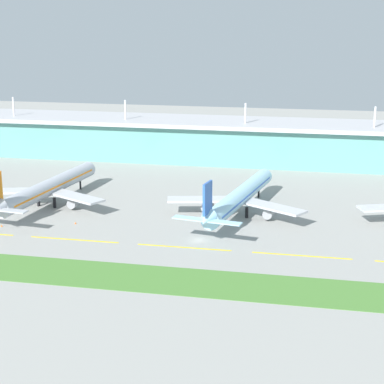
# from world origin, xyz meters

# --- Properties ---
(ground_plane) EXTENTS (600.00, 600.00, 0.00)m
(ground_plane) POSITION_xyz_m (0.00, 0.00, 0.00)
(ground_plane) COLOR gray
(terminal_building) EXTENTS (288.00, 34.00, 27.94)m
(terminal_building) POSITION_xyz_m (-0.00, 113.30, 9.67)
(terminal_building) COLOR #5B9E93
(terminal_building) RESTS_ON ground
(airliner_near_middle) EXTENTS (48.51, 71.25, 18.90)m
(airliner_near_middle) POSITION_xyz_m (-59.70, 26.19, 6.46)
(airliner_near_middle) COLOR #ADB2BC
(airliner_near_middle) RESTS_ON ground
(airliner_center) EXTENTS (48.11, 71.56, 18.90)m
(airliner_center) POSITION_xyz_m (8.31, 28.03, 6.46)
(airliner_center) COLOR #9ED1EA
(airliner_center) RESTS_ON ground
(taxiway_stripe_mid_west) EXTENTS (28.00, 0.70, 0.04)m
(taxiway_stripe_mid_west) POSITION_xyz_m (-37.00, -7.03, 0.02)
(taxiway_stripe_mid_west) COLOR yellow
(taxiway_stripe_mid_west) RESTS_ON ground
(taxiway_stripe_centre) EXTENTS (28.00, 0.70, 0.04)m
(taxiway_stripe_centre) POSITION_xyz_m (-3.00, -7.03, 0.02)
(taxiway_stripe_centre) COLOR yellow
(taxiway_stripe_centre) RESTS_ON ground
(taxiway_stripe_mid_east) EXTENTS (28.00, 0.70, 0.04)m
(taxiway_stripe_mid_east) POSITION_xyz_m (31.00, -7.03, 0.02)
(taxiway_stripe_mid_east) COLOR yellow
(taxiway_stripe_mid_east) RESTS_ON ground
(grass_verge) EXTENTS (300.00, 18.00, 0.10)m
(grass_verge) POSITION_xyz_m (0.00, -32.12, 0.05)
(grass_verge) COLOR #477A33
(grass_verge) RESTS_ON ground
(safety_cone_left_wingtip) EXTENTS (0.56, 0.56, 0.70)m
(safety_cone_left_wingtip) POSITION_xyz_m (-42.48, 7.85, 0.35)
(safety_cone_left_wingtip) COLOR orange
(safety_cone_left_wingtip) RESTS_ON ground
(safety_cone_right_wingtip) EXTENTS (0.56, 0.56, 0.70)m
(safety_cone_right_wingtip) POSITION_xyz_m (-64.68, 0.40, 0.35)
(safety_cone_right_wingtip) COLOR orange
(safety_cone_right_wingtip) RESTS_ON ground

